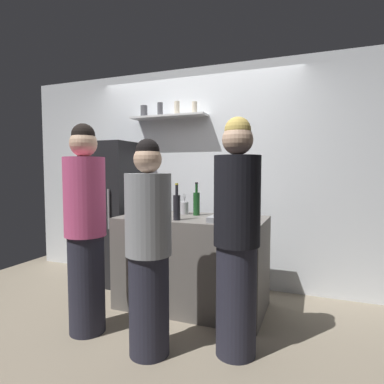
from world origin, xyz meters
TOP-DOWN VIEW (x-y plane):
  - ground_plane at (0.00, 0.00)m, footprint 5.28×5.28m
  - back_wall_assembly at (-0.00, 1.25)m, footprint 4.80×0.32m
  - refrigerator at (-0.93, 0.85)m, footprint 0.57×0.65m
  - counter at (0.24, 0.48)m, footprint 1.45×0.73m
  - baking_pan at (0.66, 0.30)m, footprint 0.34×0.24m
  - utensil_holder at (0.09, 0.65)m, footprint 0.10×0.10m
  - wine_bottle_dark_glass at (0.18, 0.25)m, footprint 0.07×0.07m
  - wine_bottle_green_glass at (0.24, 0.62)m, footprint 0.07×0.07m
  - water_bottle_plastic at (0.55, 0.55)m, footprint 0.09×0.09m
  - person_pink_top at (-0.40, -0.32)m, footprint 0.34×0.34m
  - person_blonde at (0.86, -0.20)m, footprint 0.34×0.34m
  - person_grey_hoodie at (0.25, -0.43)m, footprint 0.34×0.34m

SIDE VIEW (x-z plane):
  - ground_plane at x=0.00m, z-range 0.00..0.00m
  - counter at x=0.24m, z-range 0.00..0.91m
  - person_grey_hoodie at x=0.25m, z-range -0.01..1.59m
  - refrigerator at x=-0.93m, z-range 0.00..1.71m
  - person_blonde at x=0.86m, z-range 0.00..1.76m
  - person_pink_top at x=-0.40m, z-range 0.00..1.76m
  - baking_pan at x=0.66m, z-range 0.91..0.96m
  - utensil_holder at x=0.09m, z-range 0.87..1.09m
  - water_bottle_plastic at x=0.55m, z-range 0.90..1.16m
  - wine_bottle_green_glass at x=0.24m, z-range 0.87..1.21m
  - wine_bottle_dark_glass at x=0.18m, z-range 0.87..1.21m
  - back_wall_assembly at x=0.00m, z-range 0.00..2.60m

